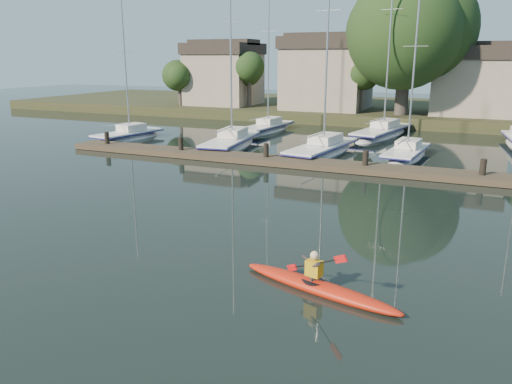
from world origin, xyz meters
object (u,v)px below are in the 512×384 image
at_px(sailboat_1, 231,150).
at_px(sailboat_5, 267,133).
at_px(sailboat_3, 406,160).
at_px(sailboat_6, 382,138).
at_px(sailboat_0, 129,142).
at_px(kayak, 318,285).
at_px(sailboat_2, 322,157).
at_px(dock, 314,164).

bearing_deg(sailboat_1, sailboat_5, 87.26).
relative_size(sailboat_3, sailboat_6, 0.71).
xyz_separation_m(sailboat_0, sailboat_5, (8.35, 8.27, 0.01)).
distance_m(sailboat_0, sailboat_1, 8.94).
bearing_deg(sailboat_3, sailboat_1, -169.92).
distance_m(sailboat_1, sailboat_6, 13.15).
distance_m(kayak, sailboat_2, 20.25).
relative_size(sailboat_1, sailboat_3, 1.24).
bearing_deg(sailboat_5, dock, -51.54).
height_order(sailboat_0, sailboat_1, sailboat_1).
relative_size(sailboat_2, sailboat_3, 1.30).
bearing_deg(dock, sailboat_1, 150.77).
bearing_deg(sailboat_2, sailboat_3, 18.59).
relative_size(sailboat_1, sailboat_2, 0.95).
bearing_deg(sailboat_1, sailboat_0, 173.55).
bearing_deg(sailboat_5, sailboat_3, -24.33).
bearing_deg(sailboat_3, sailboat_5, 155.59).
bearing_deg(sailboat_0, sailboat_5, 53.48).
height_order(kayak, sailboat_5, sailboat_5).
distance_m(kayak, sailboat_3, 20.47).
xyz_separation_m(sailboat_3, sailboat_5, (-12.61, 7.24, -0.00)).
bearing_deg(sailboat_2, sailboat_0, -171.85).
height_order(kayak, sailboat_1, sailboat_1).
distance_m(dock, sailboat_3, 6.90).
xyz_separation_m(dock, sailboat_2, (-0.70, 4.14, -0.40)).
distance_m(sailboat_0, sailboat_5, 11.75).
bearing_deg(dock, sailboat_6, 83.37).
relative_size(sailboat_0, sailboat_6, 0.69).
xyz_separation_m(dock, sailboat_3, (4.60, 5.13, -0.38)).
distance_m(sailboat_1, sailboat_2, 6.74).
bearing_deg(sailboat_2, sailboat_6, 84.55).
xyz_separation_m(sailboat_2, sailboat_6, (2.29, 9.58, -0.00)).
height_order(kayak, sailboat_0, sailboat_0).
height_order(kayak, dock, kayak).
bearing_deg(sailboat_5, sailboat_6, 13.51).
bearing_deg(sailboat_0, sailboat_6, 36.92).
xyz_separation_m(sailboat_1, sailboat_6, (9.03, 9.56, 0.01)).
height_order(sailboat_5, sailboat_6, sailboat_6).
bearing_deg(kayak, sailboat_2, 121.42).
distance_m(dock, sailboat_6, 13.82).
xyz_separation_m(kayak, dock, (-4.83, 15.33, 0.01)).
height_order(dock, sailboat_0, sailboat_0).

